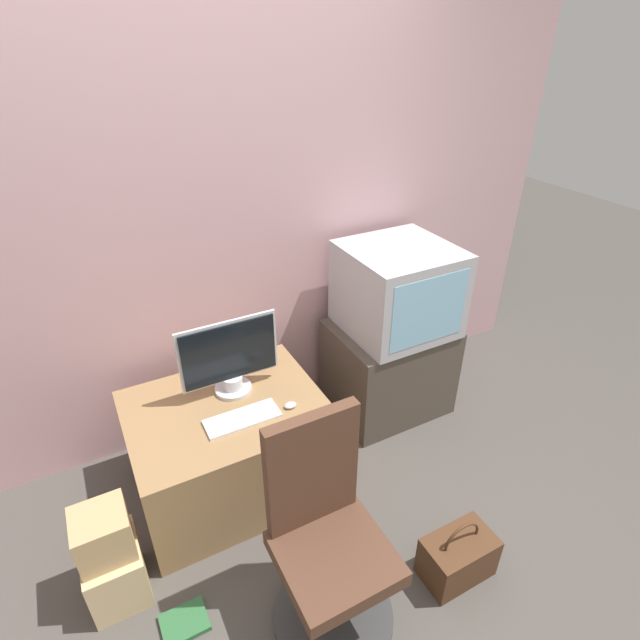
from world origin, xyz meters
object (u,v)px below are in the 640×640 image
object	(u,v)px
keyboard	(242,418)
handbag	(458,556)
cardboard_box_lower	(115,571)
book	(184,623)
main_monitor	(230,358)
mouse	(290,405)
crt_tv	(398,289)
office_chair	(327,546)

from	to	relation	value
keyboard	handbag	bearing A→B (deg)	-51.36
cardboard_box_lower	book	distance (m)	0.36
main_monitor	mouse	bearing A→B (deg)	-52.22
main_monitor	crt_tv	xyz separation A→B (m)	(1.00, 0.05, 0.10)
main_monitor	cardboard_box_lower	xyz separation A→B (m)	(-0.70, -0.43, -0.57)
main_monitor	office_chair	bearing A→B (deg)	-87.35
book	cardboard_box_lower	bearing A→B (deg)	126.71
keyboard	book	bearing A→B (deg)	-134.36
crt_tv	mouse	bearing A→B (deg)	-159.56
main_monitor	keyboard	distance (m)	0.30
main_monitor	cardboard_box_lower	bearing A→B (deg)	-148.24
keyboard	crt_tv	bearing A→B (deg)	14.86
main_monitor	office_chair	world-z (taller)	office_chair
mouse	office_chair	size ratio (longest dim) A/B	0.06
handbag	keyboard	bearing A→B (deg)	128.64
handbag	crt_tv	bearing A→B (deg)	70.08
cardboard_box_lower	crt_tv	bearing A→B (deg)	15.81
cardboard_box_lower	book	bearing A→B (deg)	-53.29
mouse	office_chair	world-z (taller)	office_chair
crt_tv	office_chair	xyz separation A→B (m)	(-0.96, -0.95, -0.42)
main_monitor	crt_tv	distance (m)	1.01
mouse	cardboard_box_lower	bearing A→B (deg)	-168.55
cardboard_box_lower	handbag	size ratio (longest dim) A/B	0.86
crt_tv	handbag	xyz separation A→B (m)	(-0.39, -1.08, -0.70)
main_monitor	office_chair	distance (m)	0.96
cardboard_box_lower	handbag	bearing A→B (deg)	-24.68
mouse	book	distance (m)	0.98
keyboard	crt_tv	distance (m)	1.11
main_monitor	keyboard	bearing A→B (deg)	-98.99
main_monitor	crt_tv	size ratio (longest dim) A/B	0.85
main_monitor	book	world-z (taller)	main_monitor
main_monitor	handbag	world-z (taller)	main_monitor
keyboard	cardboard_box_lower	world-z (taller)	keyboard
keyboard	handbag	distance (m)	1.12
main_monitor	handbag	distance (m)	1.34
main_monitor	book	bearing A→B (deg)	-125.49
mouse	handbag	size ratio (longest dim) A/B	0.19
crt_tv	book	distance (m)	1.86
keyboard	cardboard_box_lower	size ratio (longest dim) A/B	1.27
main_monitor	crt_tv	bearing A→B (deg)	2.81
keyboard	book	size ratio (longest dim) A/B	1.90
main_monitor	keyboard	xyz separation A→B (m)	(-0.04, -0.23, -0.19)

